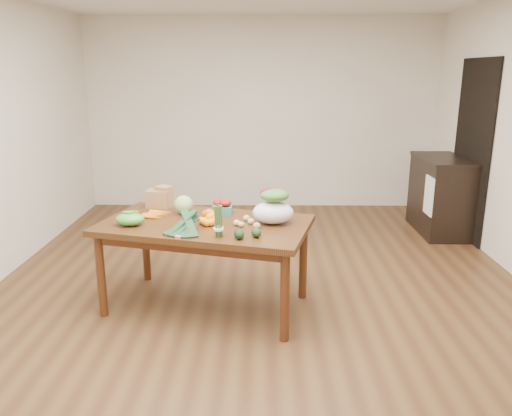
{
  "coord_description": "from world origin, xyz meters",
  "views": [
    {
      "loc": [
        0.01,
        -4.26,
        1.95
      ],
      "look_at": [
        -0.04,
        0.0,
        0.78
      ],
      "focal_mm": 35.0,
      "sensor_mm": 36.0,
      "label": 1
    }
  ],
  "objects_px": {
    "mandarin_cluster": "(210,219)",
    "salad_bag": "(273,208)",
    "dining_table": "(206,265)",
    "paper_bag": "(159,197)",
    "kale_bunch": "(183,224)",
    "asparagus_bundle": "(218,221)",
    "cabbage": "(183,205)",
    "cabinet": "(440,195)"
  },
  "relations": [
    {
      "from": "cabbage",
      "to": "mandarin_cluster",
      "type": "relative_size",
      "value": 0.91
    },
    {
      "from": "paper_bag",
      "to": "mandarin_cluster",
      "type": "relative_size",
      "value": 1.51
    },
    {
      "from": "kale_bunch",
      "to": "cabbage",
      "type": "bearing_deg",
      "value": 112.99
    },
    {
      "from": "cabbage",
      "to": "salad_bag",
      "type": "bearing_deg",
      "value": -19.37
    },
    {
      "from": "cabbage",
      "to": "mandarin_cluster",
      "type": "height_order",
      "value": "cabbage"
    },
    {
      "from": "dining_table",
      "to": "paper_bag",
      "type": "relative_size",
      "value": 6.17
    },
    {
      "from": "dining_table",
      "to": "mandarin_cluster",
      "type": "xyz_separation_m",
      "value": [
        0.05,
        -0.07,
        0.42
      ]
    },
    {
      "from": "cabinet",
      "to": "paper_bag",
      "type": "xyz_separation_m",
      "value": [
        -3.15,
        -1.63,
        0.38
      ]
    },
    {
      "from": "paper_bag",
      "to": "asparagus_bundle",
      "type": "distance_m",
      "value": 1.05
    },
    {
      "from": "mandarin_cluster",
      "to": "salad_bag",
      "type": "xyz_separation_m",
      "value": [
        0.51,
        0.05,
        0.08
      ]
    },
    {
      "from": "mandarin_cluster",
      "to": "paper_bag",
      "type": "bearing_deg",
      "value": 133.77
    },
    {
      "from": "paper_bag",
      "to": "asparagus_bundle",
      "type": "xyz_separation_m",
      "value": [
        0.62,
        -0.85,
        0.03
      ]
    },
    {
      "from": "cabinet",
      "to": "asparagus_bundle",
      "type": "height_order",
      "value": "asparagus_bundle"
    },
    {
      "from": "cabinet",
      "to": "kale_bunch",
      "type": "relative_size",
      "value": 2.55
    },
    {
      "from": "dining_table",
      "to": "kale_bunch",
      "type": "distance_m",
      "value": 0.56
    },
    {
      "from": "cabinet",
      "to": "mandarin_cluster",
      "type": "xyz_separation_m",
      "value": [
        -2.63,
        -2.17,
        0.33
      ]
    },
    {
      "from": "mandarin_cluster",
      "to": "salad_bag",
      "type": "bearing_deg",
      "value": 5.22
    },
    {
      "from": "salad_bag",
      "to": "cabinet",
      "type": "bearing_deg",
      "value": 45.1
    },
    {
      "from": "cabinet",
      "to": "paper_bag",
      "type": "relative_size",
      "value": 3.75
    },
    {
      "from": "asparagus_bundle",
      "to": "salad_bag",
      "type": "relative_size",
      "value": 0.75
    },
    {
      "from": "mandarin_cluster",
      "to": "dining_table",
      "type": "bearing_deg",
      "value": 126.05
    },
    {
      "from": "cabinet",
      "to": "asparagus_bundle",
      "type": "xyz_separation_m",
      "value": [
        -2.53,
        -2.48,
        0.4
      ]
    },
    {
      "from": "cabinet",
      "to": "cabbage",
      "type": "height_order",
      "value": "cabinet"
    },
    {
      "from": "cabbage",
      "to": "kale_bunch",
      "type": "relative_size",
      "value": 0.41
    },
    {
      "from": "cabinet",
      "to": "asparagus_bundle",
      "type": "distance_m",
      "value": 3.56
    },
    {
      "from": "paper_bag",
      "to": "mandarin_cluster",
      "type": "bearing_deg",
      "value": -46.23
    },
    {
      "from": "cabinet",
      "to": "asparagus_bundle",
      "type": "relative_size",
      "value": 4.08
    },
    {
      "from": "kale_bunch",
      "to": "dining_table",
      "type": "bearing_deg",
      "value": 81.96
    },
    {
      "from": "paper_bag",
      "to": "kale_bunch",
      "type": "relative_size",
      "value": 0.68
    },
    {
      "from": "asparagus_bundle",
      "to": "paper_bag",
      "type": "bearing_deg",
      "value": 140.65
    },
    {
      "from": "mandarin_cluster",
      "to": "kale_bunch",
      "type": "xyz_separation_m",
      "value": [
        -0.18,
        -0.24,
        0.03
      ]
    },
    {
      "from": "dining_table",
      "to": "salad_bag",
      "type": "bearing_deg",
      "value": 12.6
    },
    {
      "from": "mandarin_cluster",
      "to": "salad_bag",
      "type": "height_order",
      "value": "salad_bag"
    },
    {
      "from": "dining_table",
      "to": "paper_bag",
      "type": "xyz_separation_m",
      "value": [
        -0.47,
        0.48,
        0.47
      ]
    },
    {
      "from": "kale_bunch",
      "to": "salad_bag",
      "type": "distance_m",
      "value": 0.75
    },
    {
      "from": "kale_bunch",
      "to": "salad_bag",
      "type": "bearing_deg",
      "value": 37.34
    },
    {
      "from": "dining_table",
      "to": "cabinet",
      "type": "height_order",
      "value": "cabinet"
    },
    {
      "from": "paper_bag",
      "to": "kale_bunch",
      "type": "xyz_separation_m",
      "value": [
        0.34,
        -0.79,
        -0.02
      ]
    },
    {
      "from": "paper_bag",
      "to": "mandarin_cluster",
      "type": "height_order",
      "value": "paper_bag"
    },
    {
      "from": "dining_table",
      "to": "kale_bunch",
      "type": "xyz_separation_m",
      "value": [
        -0.13,
        -0.31,
        0.45
      ]
    },
    {
      "from": "salad_bag",
      "to": "mandarin_cluster",
      "type": "bearing_deg",
      "value": -174.78
    },
    {
      "from": "paper_bag",
      "to": "cabbage",
      "type": "xyz_separation_m",
      "value": [
        0.26,
        -0.23,
        -0.01
      ]
    }
  ]
}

